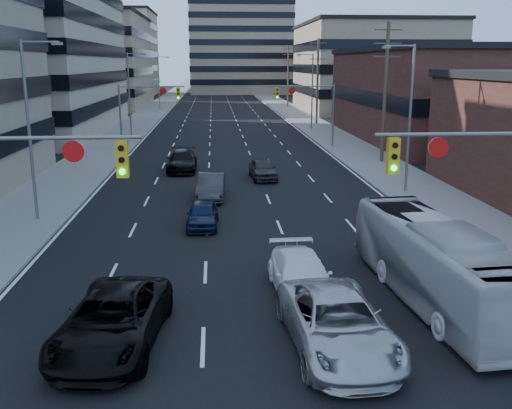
{
  "coord_description": "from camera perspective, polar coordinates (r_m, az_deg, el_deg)",
  "views": [
    {
      "loc": [
        -1.38,
        -8.97,
        7.92
      ],
      "look_at": [
        0.32,
        13.96,
        2.2
      ],
      "focal_mm": 40.0,
      "sensor_mm": 36.0,
      "label": 1
    }
  ],
  "objects": [
    {
      "name": "silver_suv",
      "position": [
        16.53,
        8.15,
        -11.69
      ],
      "size": [
        3.0,
        5.91,
        1.6
      ],
      "primitive_type": "imported",
      "rotation": [
        0.0,
        0.0,
        0.06
      ],
      "color": "#B5B5BA",
      "rests_on": "ground"
    },
    {
      "name": "streetlight_left_far",
      "position": [
        99.42,
        -9.62,
        12.14
      ],
      "size": [
        2.03,
        0.22,
        9.0
      ],
      "color": "slate",
      "rests_on": "ground"
    },
    {
      "name": "streetlight_right_near",
      "position": [
        36.05,
        14.93,
        8.95
      ],
      "size": [
        2.03,
        0.22,
        9.0
      ],
      "color": "slate",
      "rests_on": "ground"
    },
    {
      "name": "transit_bus",
      "position": [
        20.16,
        17.57,
        -5.59
      ],
      "size": [
        3.07,
        10.17,
        2.79
      ],
      "primitive_type": "imported",
      "rotation": [
        0.0,
        0.0,
        0.07
      ],
      "color": "#BABABA",
      "rests_on": "ground"
    },
    {
      "name": "bg_block_right",
      "position": [
        142.93,
        9.52,
        13.02
      ],
      "size": [
        22.0,
        22.0,
        12.0
      ],
      "primitive_type": "cube",
      "color": "gray",
      "rests_on": "ground"
    },
    {
      "name": "signal_far_right",
      "position": [
        54.84,
        5.37,
        10.13
      ],
      "size": [
        6.09,
        0.33,
        6.0
      ],
      "color": "slate",
      "rests_on": "ground"
    },
    {
      "name": "sidewalk_right",
      "position": [
        139.79,
        1.08,
        10.76
      ],
      "size": [
        5.0,
        300.0,
        0.15
      ],
      "primitive_type": "cube",
      "color": "slate",
      "rests_on": "ground"
    },
    {
      "name": "black_pickup",
      "position": [
        17.08,
        -14.15,
        -11.16
      ],
      "size": [
        3.22,
        5.93,
        1.58
      ],
      "primitive_type": "imported",
      "rotation": [
        0.0,
        0.0,
        -0.11
      ],
      "color": "black",
      "rests_on": "ground"
    },
    {
      "name": "signal_near_left",
      "position": [
        18.38,
        -23.46,
        1.52
      ],
      "size": [
        6.59,
        0.33,
        6.0
      ],
      "color": "slate",
      "rests_on": "ground"
    },
    {
      "name": "sidewalk_left",
      "position": [
        139.56,
        -8.53,
        10.61
      ],
      "size": [
        5.0,
        300.0,
        0.15
      ],
      "primitive_type": "cube",
      "color": "slate",
      "rests_on": "ground"
    },
    {
      "name": "office_right_far",
      "position": [
        100.5,
        11.29,
        13.19
      ],
      "size": [
        22.0,
        28.0,
        14.0
      ],
      "primitive_type": "cube",
      "color": "gray",
      "rests_on": "ground"
    },
    {
      "name": "sedan_blue",
      "position": [
        28.35,
        -5.35,
        -0.98
      ],
      "size": [
        1.65,
        3.79,
        1.27
      ],
      "primitive_type": "imported",
      "rotation": [
        0.0,
        0.0,
        -0.04
      ],
      "color": "#0C1733",
      "rests_on": "ground"
    },
    {
      "name": "sedan_grey_right",
      "position": [
        39.97,
        0.68,
        3.59
      ],
      "size": [
        1.91,
        4.29,
        1.43
      ],
      "primitive_type": "imported",
      "rotation": [
        0.0,
        0.0,
        0.05
      ],
      "color": "#2D2D2F",
      "rests_on": "ground"
    },
    {
      "name": "white_van",
      "position": [
        20.1,
        4.57,
        -7.12
      ],
      "size": [
        2.13,
        4.91,
        1.41
      ],
      "primitive_type": "imported",
      "rotation": [
        0.0,
        0.0,
        0.03
      ],
      "color": "white",
      "rests_on": "ground"
    },
    {
      "name": "bg_block_left",
      "position": [
        151.34,
        -14.83,
        14.32
      ],
      "size": [
        24.0,
        24.0,
        20.0
      ],
      "primitive_type": "cube",
      "color": "#ADA089",
      "rests_on": "ground"
    },
    {
      "name": "signal_far_left",
      "position": [
        54.45,
        -11.04,
        9.91
      ],
      "size": [
        6.09,
        0.33,
        6.0
      ],
      "color": "slate",
      "rests_on": "ground"
    },
    {
      "name": "utility_pole_midblock",
      "position": [
        76.22,
        6.17,
        12.29
      ],
      "size": [
        2.2,
        0.28,
        11.0
      ],
      "color": "#4C3D2D",
      "rests_on": "ground"
    },
    {
      "name": "road_surface",
      "position": [
        139.2,
        -3.72,
        10.69
      ],
      "size": [
        18.0,
        300.0,
        0.02
      ],
      "primitive_type": "cube",
      "color": "black",
      "rests_on": "ground"
    },
    {
      "name": "utility_pole_distant",
      "position": [
        105.87,
        3.22,
        12.8
      ],
      "size": [
        2.2,
        0.28,
        11.0
      ],
      "color": "#4C3D2D",
      "rests_on": "ground"
    },
    {
      "name": "storefront_right_mid",
      "position": [
        64.29,
        19.34,
        10.16
      ],
      "size": [
        20.0,
        30.0,
        9.0
      ],
      "primitive_type": "cube",
      "color": "#472119",
      "rests_on": "ground"
    },
    {
      "name": "utility_pole_block",
      "position": [
        47.02,
        12.79,
        11.03
      ],
      "size": [
        2.2,
        0.28,
        11.0
      ],
      "color": "#4C3D2D",
      "rests_on": "ground"
    },
    {
      "name": "streetlight_left_mid",
      "position": [
        64.66,
        -12.43,
        11.12
      ],
      "size": [
        2.03,
        0.22,
        9.0
      ],
      "color": "slate",
      "rests_on": "ground"
    },
    {
      "name": "office_left_far",
      "position": [
        111.29,
        -16.43,
        13.47
      ],
      "size": [
        20.0,
        30.0,
        16.0
      ],
      "primitive_type": "cube",
      "color": "gray",
      "rests_on": "ground"
    },
    {
      "name": "signal_near_right",
      "position": [
        19.46,
        22.86,
        2.22
      ],
      "size": [
        6.59,
        0.33,
        6.0
      ],
      "color": "slate",
      "rests_on": "ground"
    },
    {
      "name": "sedan_grey_center",
      "position": [
        34.19,
        -4.51,
        1.8
      ],
      "size": [
        1.8,
        4.54,
        1.47
      ],
      "primitive_type": "imported",
      "rotation": [
        0.0,
        0.0,
        -0.06
      ],
      "color": "#2E2E30",
      "rests_on": "ground"
    },
    {
      "name": "sedan_black_far",
      "position": [
        43.28,
        -7.39,
        4.34
      ],
      "size": [
        2.17,
        5.26,
        1.52
      ],
      "primitive_type": "imported",
      "rotation": [
        0.0,
        0.0,
        -0.01
      ],
      "color": "black",
      "rests_on": "ground"
    },
    {
      "name": "streetlight_left_near",
      "position": [
        30.46,
        -21.52,
        7.61
      ],
      "size": [
        2.03,
        0.22,
        9.0
      ],
      "color": "slate",
      "rests_on": "ground"
    },
    {
      "name": "streetlight_right_far",
      "position": [
        70.02,
        5.52,
        11.57
      ],
      "size": [
        2.03,
        0.22,
        9.0
      ],
      "color": "slate",
      "rests_on": "ground"
    }
  ]
}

